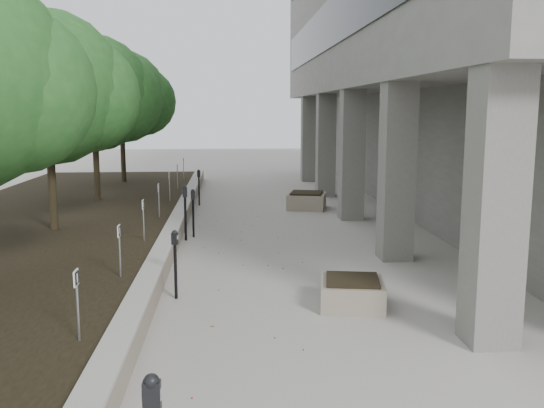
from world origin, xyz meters
name	(u,v)px	position (x,y,z in m)	size (l,w,h in m)	color
ground	(260,381)	(0.00, 0.00, 0.00)	(90.00, 90.00, 0.00)	#A39E96
retaining_wall	(177,226)	(-1.82, 9.00, 0.25)	(0.39, 26.00, 0.50)	gray
planting_bed	(39,229)	(-5.50, 9.00, 0.20)	(7.00, 26.00, 0.40)	black
crabapple_tree_3	(48,121)	(-4.80, 8.00, 3.12)	(4.60, 4.00, 5.44)	#205520
crabapple_tree_4	(94,118)	(-4.80, 13.00, 3.12)	(4.60, 4.00, 5.44)	#205520
crabapple_tree_5	(122,116)	(-4.80, 18.00, 3.12)	(4.60, 4.00, 5.44)	#205520
parking_sign_2	(78,306)	(-2.35, 0.50, 0.88)	(0.04, 0.22, 0.96)	black
parking_sign_3	(120,251)	(-2.35, 3.50, 0.88)	(0.04, 0.22, 0.96)	black
parking_sign_4	(144,220)	(-2.35, 6.50, 0.88)	(0.04, 0.22, 0.96)	black
parking_sign_5	(159,201)	(-2.35, 9.50, 0.88)	(0.04, 0.22, 0.96)	black
parking_sign_6	(170,187)	(-2.35, 12.50, 0.88)	(0.04, 0.22, 0.96)	black
parking_sign_7	(177,177)	(-2.35, 15.50, 0.88)	(0.04, 0.22, 0.96)	black
parking_sign_8	(184,169)	(-2.35, 18.50, 0.88)	(0.04, 0.22, 0.96)	black
parking_meter_2	(175,265)	(-1.35, 3.40, 0.64)	(0.13, 0.09, 1.27)	black
parking_meter_3	(185,213)	(-1.53, 8.27, 0.73)	(0.14, 0.10, 1.45)	black
parking_meter_4	(193,213)	(-1.35, 8.66, 0.65)	(0.13, 0.09, 1.30)	black
parking_meter_5	(199,187)	(-1.47, 14.01, 0.65)	(0.13, 0.09, 1.29)	black
planter_front	(352,292)	(1.75, 2.75, 0.25)	(1.08, 1.08, 0.50)	gray
planter_back	(307,200)	(2.28, 13.02, 0.29)	(1.25, 1.25, 0.58)	gray
berry_scatter	(243,273)	(-0.10, 5.00, 0.01)	(3.30, 14.10, 0.02)	maroon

